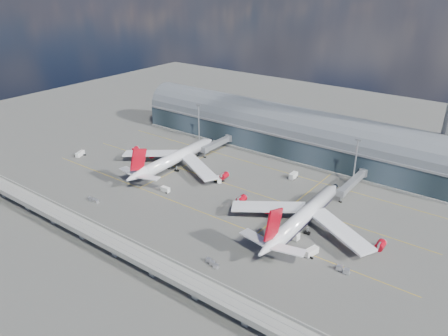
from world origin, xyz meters
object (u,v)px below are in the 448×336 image
Objects in this scene: airliner_right at (303,217)px; cargo_train_0 at (93,200)px; service_truck_4 at (293,176)px; cargo_train_2 at (343,270)px; service_truck_2 at (289,234)px; service_truck_5 at (219,180)px; floodlight_mast_right at (355,162)px; floodlight_mast_left at (199,123)px; airliner_left at (174,159)px; service_truck_3 at (311,252)px; service_truck_0 at (80,154)px; service_truck_1 at (165,189)px; cargo_train_1 at (212,263)px.

cargo_train_0 is (-90.23, -37.37, -4.98)m from airliner_right.
cargo_train_2 is at bearing -49.45° from service_truck_4.
service_truck_4 is 101.08m from cargo_train_0.
service_truck_2 is 93.29m from cargo_train_0.
cargo_train_2 is at bearing -63.36° from service_truck_5.
cargo_train_2 is at bearing -70.87° from floodlight_mast_right.
floodlight_mast_left is at bearing 8.66° from cargo_train_0.
floodlight_mast_right is 51.17m from airliner_right.
airliner_left is 100.56m from service_truck_3.
floodlight_mast_left reaches higher than airliner_right.
service_truck_2 is 1.59× the size of cargo_train_2.
service_truck_0 is (-43.56, -57.02, -12.19)m from floodlight_mast_left.
airliner_right reaches higher than service_truck_2.
service_truck_3 is (11.38, -14.75, -4.27)m from airliner_right.
floodlight_mast_right is (100.00, 0.00, 0.00)m from floodlight_mast_left.
service_truck_4 is at bearing 23.39° from airliner_left.
cargo_train_0 is at bearing -165.39° from service_truck_5.
service_truck_3 is (81.22, -4.98, 0.18)m from service_truck_1.
airliner_left is at bearing 179.25° from service_truck_3.
service_truck_1 is at bearing 42.13° from cargo_train_1.
service_truck_5 reaches higher than cargo_train_0.
service_truck_5 is at bearing -6.73° from service_truck_0.
service_truck_5 is at bearing 163.81° from airliner_right.
floodlight_mast_left is at bearing 180.00° from floodlight_mast_right.
service_truck_3 is (109.70, -65.29, -12.13)m from floodlight_mast_left.
service_truck_5 is at bearing -32.54° from service_truck_1.
cargo_train_2 is (51.93, -58.48, -0.67)m from service_truck_4.
service_truck_0 is 1.54× the size of service_truck_1.
floodlight_mast_right is 60.72m from service_truck_2.
cargo_train_1 is (-26.52, -27.45, -0.71)m from service_truck_3.
floodlight_mast_left is at bearing 62.44° from service_truck_2.
service_truck_5 is 62.77m from cargo_train_0.
cargo_train_1 is (-15.14, -42.20, -4.98)m from airliner_right.
service_truck_3 reaches higher than cargo_train_2.
airliner_left reaches higher than cargo_train_1.
airliner_right is at bearing -64.10° from cargo_train_0.
cargo_train_0 is (-34.84, -52.21, -0.51)m from service_truck_5.
service_truck_2 is at bearing -68.84° from cargo_train_0.
cargo_train_2 reaches higher than cargo_train_1.
floodlight_mast_right is 4.56× the size of service_truck_4.
service_truck_0 is 1.03× the size of cargo_train_0.
service_truck_1 is at bearing -64.72° from floodlight_mast_left.
floodlight_mast_right is 4.57× the size of cargo_train_2.
cargo_train_0 is (-91.91, -87.91, -12.84)m from floodlight_mast_right.
airliner_right is 19.11m from service_truck_3.
floodlight_mast_right is at bearing 20.93° from airliner_left.
floodlight_mast_right reaches higher than cargo_train_2.
service_truck_0 is 153.48m from service_truck_3.
service_truck_2 reaches higher than service_truck_5.
airliner_left is at bearing -2.36° from cargo_train_0.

